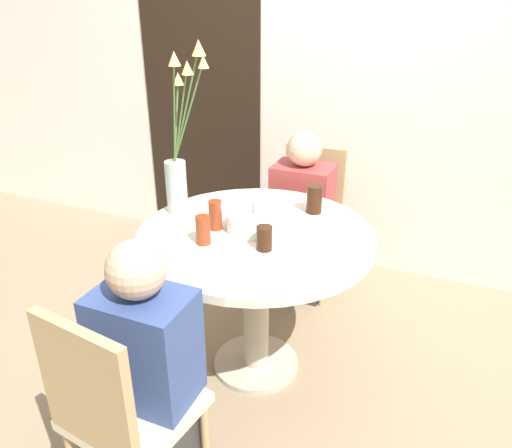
# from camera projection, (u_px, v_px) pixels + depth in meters

# --- Properties ---
(ground_plane) EXTENTS (16.00, 16.00, 0.00)m
(ground_plane) POSITION_uv_depth(u_px,v_px,m) (256.00, 365.00, 2.58)
(ground_plane) COLOR #89755B
(wall_back) EXTENTS (8.00, 0.05, 2.60)m
(wall_back) POSITION_uv_depth(u_px,v_px,m) (337.00, 70.00, 3.10)
(wall_back) COLOR silver
(wall_back) RESTS_ON ground_plane
(doorway_panel) EXTENTS (0.90, 0.01, 2.05)m
(doorway_panel) POSITION_uv_depth(u_px,v_px,m) (201.00, 103.00, 3.53)
(doorway_panel) COLOR black
(doorway_panel) RESTS_ON ground_plane
(dining_table) EXTENTS (1.08, 1.08, 0.77)m
(dining_table) POSITION_uv_depth(u_px,v_px,m) (256.00, 261.00, 2.31)
(dining_table) COLOR beige
(dining_table) RESTS_ON ground_plane
(chair_near_front) EXTENTS (0.41, 0.41, 0.89)m
(chair_near_front) POSITION_uv_depth(u_px,v_px,m) (309.00, 212.00, 3.12)
(chair_near_front) COLOR beige
(chair_near_front) RESTS_ON ground_plane
(chair_right_flank) EXTENTS (0.45, 0.45, 0.89)m
(chair_right_flank) POSITION_uv_depth(u_px,v_px,m) (116.00, 407.00, 1.67)
(chair_right_flank) COLOR beige
(chair_right_flank) RESTS_ON ground_plane
(birthday_cake) EXTENTS (0.24, 0.24, 0.13)m
(birthday_cake) POSITION_uv_depth(u_px,v_px,m) (253.00, 221.00, 2.26)
(birthday_cake) COLOR white
(birthday_cake) RESTS_ON dining_table
(flower_vase) EXTENTS (0.26, 0.22, 0.81)m
(flower_vase) POSITION_uv_depth(u_px,v_px,m) (179.00, 159.00, 2.32)
(flower_vase) COLOR #9EB2AD
(flower_vase) RESTS_ON dining_table
(side_plate) EXTENTS (0.21, 0.21, 0.01)m
(side_plate) POSITION_uv_depth(u_px,v_px,m) (265.00, 203.00, 2.53)
(side_plate) COLOR silver
(side_plate) RESTS_ON dining_table
(drink_glass_0) EXTENTS (0.06, 0.06, 0.13)m
(drink_glass_0) POSITION_uv_depth(u_px,v_px,m) (203.00, 230.00, 2.12)
(drink_glass_0) COLOR maroon
(drink_glass_0) RESTS_ON dining_table
(drink_glass_1) EXTENTS (0.08, 0.08, 0.14)m
(drink_glass_1) POSITION_uv_depth(u_px,v_px,m) (314.00, 199.00, 2.42)
(drink_glass_1) COLOR #33190C
(drink_glass_1) RESTS_ON dining_table
(drink_glass_2) EXTENTS (0.07, 0.07, 0.11)m
(drink_glass_2) POSITION_uv_depth(u_px,v_px,m) (264.00, 238.00, 2.08)
(drink_glass_2) COLOR #33190C
(drink_glass_2) RESTS_ON dining_table
(drink_glass_3) EXTENTS (0.06, 0.06, 0.14)m
(drink_glass_3) POSITION_uv_depth(u_px,v_px,m) (215.00, 215.00, 2.25)
(drink_glass_3) COLOR maroon
(drink_glass_3) RESTS_ON dining_table
(person_boy) EXTENTS (0.34, 0.24, 1.05)m
(person_boy) POSITION_uv_depth(u_px,v_px,m) (301.00, 222.00, 2.99)
(person_boy) COLOR #383333
(person_boy) RESTS_ON ground_plane
(person_woman) EXTENTS (0.34, 0.24, 1.05)m
(person_woman) POSITION_uv_depth(u_px,v_px,m) (149.00, 379.00, 1.80)
(person_woman) COLOR #383333
(person_woman) RESTS_ON ground_plane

